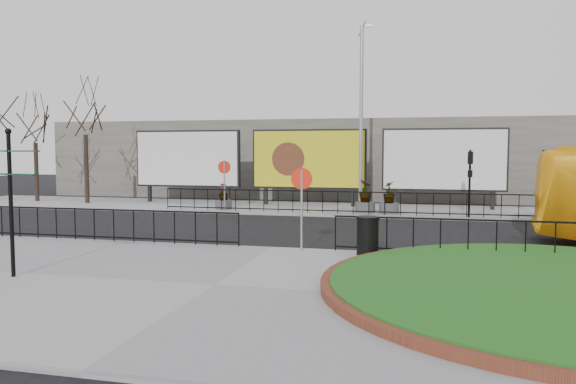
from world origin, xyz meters
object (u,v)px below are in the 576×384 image
(billboard_mid, at_px, (309,159))
(planter_b, at_px, (365,199))
(litter_bin, at_px, (368,235))
(lamp_post, at_px, (361,115))
(fingerpost_sign, at_px, (10,188))
(planter_c, at_px, (389,201))
(planter_a, at_px, (224,200))

(billboard_mid, xyz_separation_m, planter_b, (3.30, -2.65, -1.86))
(billboard_mid, height_order, litter_bin, billboard_mid)
(billboard_mid, distance_m, litter_bin, 14.42)
(litter_bin, relative_size, planter_b, 0.70)
(billboard_mid, distance_m, lamp_post, 4.23)
(billboard_mid, xyz_separation_m, fingerpost_sign, (-3.42, -18.34, -0.37))
(fingerpost_sign, height_order, planter_c, fingerpost_sign)
(billboard_mid, relative_size, planter_a, 4.78)
(billboard_mid, bearing_deg, planter_b, -38.68)
(billboard_mid, bearing_deg, litter_bin, -71.74)
(billboard_mid, bearing_deg, planter_a, -144.03)
(litter_bin, distance_m, planter_c, 10.80)
(lamp_post, height_order, planter_c, lamp_post)
(lamp_post, bearing_deg, planter_a, -173.20)
(planter_b, xyz_separation_m, planter_c, (1.14, -0.13, -0.03))
(planter_b, height_order, planter_c, planter_b)
(planter_c, bearing_deg, lamp_post, 150.83)
(lamp_post, xyz_separation_m, litter_bin, (1.47, -11.60, -4.15))
(fingerpost_sign, xyz_separation_m, planter_c, (7.86, 15.57, -1.52))
(lamp_post, xyz_separation_m, planter_b, (0.30, -0.67, -4.09))
(fingerpost_sign, relative_size, planter_c, 2.29)
(lamp_post, distance_m, fingerpost_sign, 17.78)
(billboard_mid, distance_m, planter_a, 5.16)
(fingerpost_sign, xyz_separation_m, planter_b, (6.73, 15.70, -1.49))
(fingerpost_sign, bearing_deg, litter_bin, 42.39)
(lamp_post, bearing_deg, planter_b, -66.19)
(planter_b, bearing_deg, fingerpost_sign, -113.19)
(planter_a, distance_m, planter_c, 8.29)
(billboard_mid, height_order, lamp_post, lamp_post)
(planter_a, bearing_deg, planter_c, 0.10)
(lamp_post, xyz_separation_m, fingerpost_sign, (-6.43, -16.37, -2.59))
(fingerpost_sign, xyz_separation_m, planter_a, (-0.42, 15.55, -1.65))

